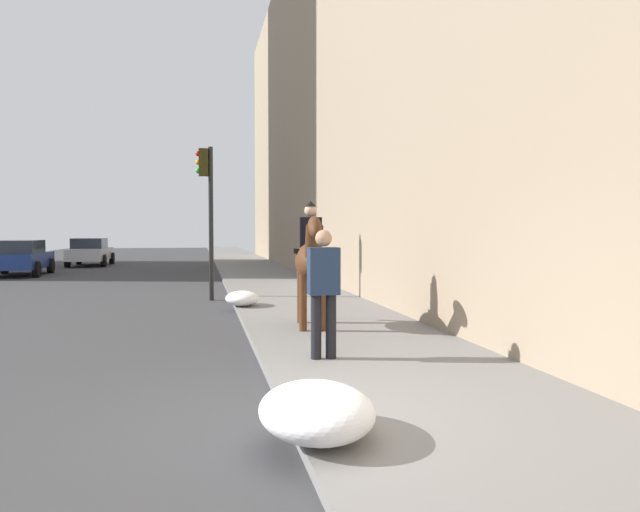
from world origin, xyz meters
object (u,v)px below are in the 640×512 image
at_px(mounted_horse_near, 311,259).
at_px(car_near_lane, 90,252).
at_px(car_mid_lane, 19,257).
at_px(pedestrian_greeting, 324,285).
at_px(traffic_light_near_curb, 207,198).

height_order(mounted_horse_near, car_near_lane, mounted_horse_near).
height_order(mounted_horse_near, car_mid_lane, mounted_horse_near).
relative_size(car_near_lane, car_mid_lane, 1.09).
xyz_separation_m(pedestrian_greeting, car_mid_lane, (18.09, 8.76, -0.34)).
bearing_deg(mounted_horse_near, pedestrian_greeting, 0.09).
bearing_deg(mounted_horse_near, car_mid_lane, -142.69).
bearing_deg(car_mid_lane, traffic_light_near_curb, -145.63).
distance_m(car_near_lane, car_mid_lane, 6.83).
bearing_deg(car_near_lane, mounted_horse_near, -161.09).
bearing_deg(car_near_lane, car_mid_lane, 166.97).
bearing_deg(pedestrian_greeting, car_mid_lane, 26.21).
height_order(car_mid_lane, traffic_light_near_curb, traffic_light_near_curb).
xyz_separation_m(mounted_horse_near, traffic_light_near_curb, (5.38, 1.70, 1.33)).
xyz_separation_m(mounted_horse_near, car_mid_lane, (15.58, 9.07, -0.57)).
relative_size(car_mid_lane, traffic_light_near_curb, 1.03).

